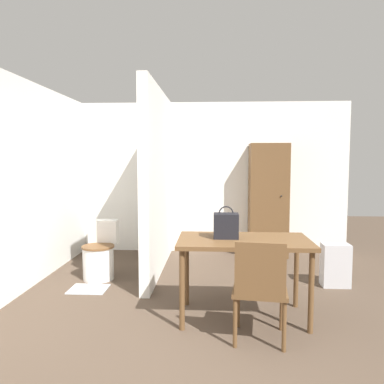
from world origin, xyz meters
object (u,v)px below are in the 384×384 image
at_px(wooden_chair, 260,287).
at_px(wooden_cabinet, 268,200).
at_px(toilet, 100,254).
at_px(space_heater, 335,265).
at_px(dining_table, 244,248).
at_px(handbag, 226,225).

xyz_separation_m(wooden_chair, wooden_cabinet, (0.49, 2.94, 0.42)).
bearing_deg(toilet, space_heater, -3.32).
bearing_deg(toilet, dining_table, -32.95).
xyz_separation_m(dining_table, wooden_chair, (0.10, -0.50, -0.21)).
xyz_separation_m(dining_table, toilet, (-1.78, 1.16, -0.39)).
bearing_deg(wooden_chair, wooden_cabinet, 87.88).
height_order(wooden_cabinet, space_heater, wooden_cabinet).
bearing_deg(dining_table, handbag, 169.74).
xyz_separation_m(dining_table, handbag, (-0.17, 0.03, 0.21)).
height_order(dining_table, wooden_chair, wooden_chair).
relative_size(dining_table, space_heater, 2.42).
height_order(dining_table, space_heater, dining_table).
relative_size(toilet, wooden_cabinet, 0.41).
bearing_deg(wooden_cabinet, handbag, -107.48).
bearing_deg(handbag, wooden_cabinet, 72.52).
bearing_deg(space_heater, wooden_chair, -126.60).
distance_m(handbag, space_heater, 1.79).
distance_m(wooden_chair, handbag, 0.73).
relative_size(handbag, space_heater, 0.60).
relative_size(dining_table, toilet, 1.73).
distance_m(toilet, wooden_cabinet, 2.76).
relative_size(toilet, handbag, 2.33).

